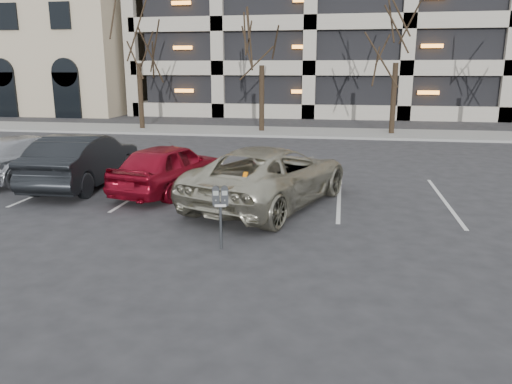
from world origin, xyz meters
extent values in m
plane|color=#28282B|center=(0.00, 0.00, 0.00)|extent=(140.00, 140.00, 0.00)
cube|color=gray|center=(0.00, 16.00, 0.06)|extent=(80.00, 4.00, 0.12)
cube|color=silver|center=(-7.00, 2.30, 0.01)|extent=(0.10, 5.20, 0.00)
cube|color=silver|center=(-4.20, 2.30, 0.01)|extent=(0.10, 5.20, 0.00)
cube|color=silver|center=(-1.40, 2.30, 0.01)|extent=(0.10, 5.20, 0.00)
cube|color=silver|center=(1.40, 2.30, 0.01)|extent=(0.10, 5.20, 0.00)
cube|color=silver|center=(4.20, 2.30, 0.01)|extent=(0.10, 5.20, 0.00)
cube|color=tan|center=(-28.00, 30.00, 7.50)|extent=(26.00, 16.00, 15.00)
cylinder|color=black|center=(-10.00, 16.00, 1.88)|extent=(0.28, 0.28, 3.76)
cylinder|color=black|center=(-3.00, 16.00, 1.82)|extent=(0.28, 0.28, 3.63)
cylinder|color=black|center=(4.00, 16.00, 1.88)|extent=(0.28, 0.28, 3.75)
cylinder|color=black|center=(-0.86, -2.30, 0.45)|extent=(0.06, 0.06, 0.90)
cube|color=black|center=(-0.86, -2.30, 0.92)|extent=(0.31, 0.16, 0.06)
cube|color=silver|center=(-0.85, -2.36, 0.90)|extent=(0.22, 0.05, 0.05)
cube|color=gray|center=(-0.93, -2.38, 1.15)|extent=(0.11, 0.03, 0.09)
cube|color=gray|center=(-0.76, -2.35, 1.15)|extent=(0.11, 0.03, 0.09)
imported|color=#B6B29B|center=(-0.39, 1.18, 0.77)|extent=(4.26, 6.05, 1.53)
cube|color=orange|center=(-0.74, 0.21, 1.54)|extent=(0.10, 0.20, 0.01)
imported|color=maroon|center=(-3.44, 2.06, 0.71)|extent=(2.62, 4.47, 1.43)
imported|color=black|center=(-6.23, 2.32, 0.79)|extent=(1.82, 4.83, 1.58)
imported|color=#AAADB2|center=(-8.40, 3.07, 0.70)|extent=(3.33, 5.21, 1.41)
camera|label=1|loc=(1.40, -11.36, 3.47)|focal=35.00mm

